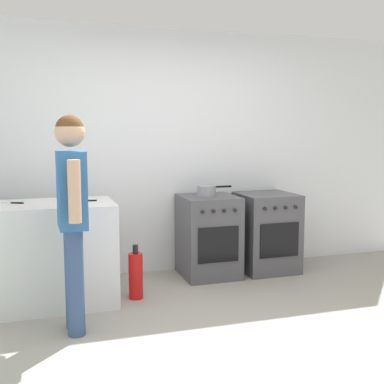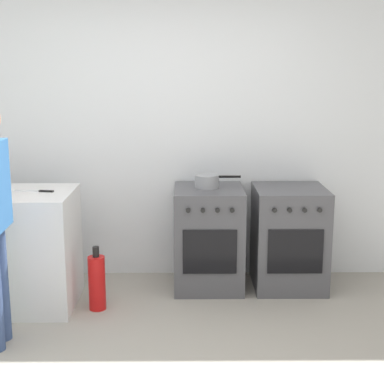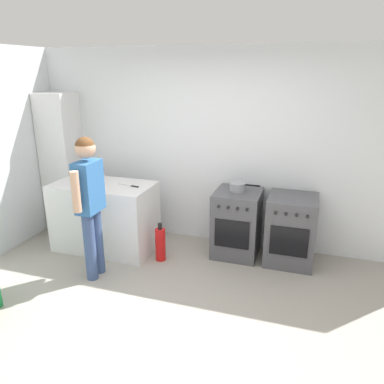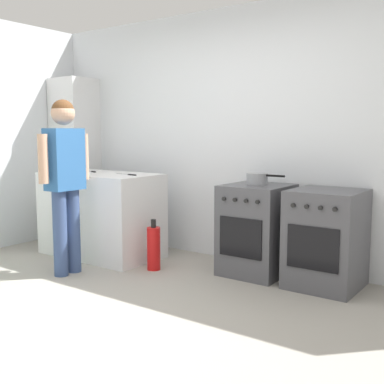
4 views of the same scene
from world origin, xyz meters
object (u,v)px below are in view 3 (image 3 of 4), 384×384
Objects in this scene: knife_paring at (92,181)px; pot at (238,187)px; person at (89,196)px; fire_extinguisher at (160,244)px; larder_cabinet at (62,163)px; oven_left at (237,223)px; knife_chef at (129,186)px; oven_right at (291,230)px.

pot is at bearing 9.94° from knife_paring.
person is at bearing -143.06° from pot.
fire_extinguisher is 0.25× the size of larder_cabinet.
person reaches higher than pot.
larder_cabinet is at bearing 136.00° from person.
oven_left is at bearing -2.21° from larder_cabinet.
larder_cabinet is at bearing 161.00° from knife_chef.
oven_left is 1.46m from knife_chef.
pot is at bearing 178.21° from oven_right.
person is at bearing -44.00° from larder_cabinet.
oven_right is at bearing 26.48° from person.
larder_cabinet is (-0.76, 0.41, 0.09)m from knife_paring.
person is 1.12m from fire_extinguisher.
knife_paring is (-0.56, 0.04, 0.00)m from knife_chef.
person is (-1.44, -1.08, 0.07)m from pot.
knife_chef is (-1.32, -0.37, -0.00)m from pot.
person is (-0.12, -0.71, 0.07)m from knife_chef.
person reaches higher than oven_right.
knife_paring is at bearing 120.63° from person.
pot is 0.76× the size of fire_extinguisher.
larder_cabinet reaches higher than fire_extinguisher.
pot is 2.64m from larder_cabinet.
knife_chef is 1.40m from larder_cabinet.
larder_cabinet reaches higher than knife_paring.
knife_chef is at bearing -19.00° from larder_cabinet.
larder_cabinet reaches higher than oven_right.
oven_left is 1.01m from fire_extinguisher.
pot is at bearing 119.80° from oven_left.
knife_chef is 0.72m from person.
larder_cabinet is at bearing 151.57° from knife_paring.
person is at bearing -134.91° from fire_extinguisher.
pot is 1.91m from knife_paring.
larder_cabinet is at bearing 178.25° from pot.
fire_extinguisher is (-0.87, -0.48, -0.21)m from oven_left.
oven_left is 0.42× the size of larder_cabinet.
fire_extinguisher is at bearing -151.22° from oven_left.
oven_left is 4.28× the size of knife_paring.
oven_left is 0.48m from pot.
fire_extinguisher is at bearing -162.82° from oven_right.
person reaches higher than oven_left.
knife_paring is at bearing 175.53° from knife_chef.
knife_paring is 0.40× the size of fire_extinguisher.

